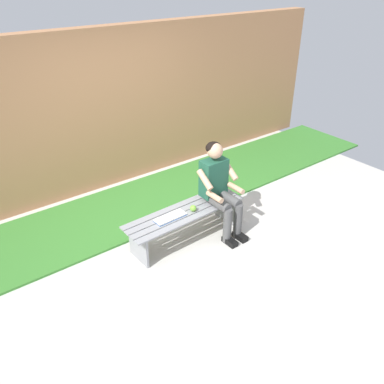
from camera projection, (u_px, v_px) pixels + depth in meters
ground_plane at (155, 328)px, 3.97m from camera, size 10.00×7.00×0.04m
grass_strip at (143, 203)px, 5.95m from camera, size 9.00×1.39×0.03m
brick_wall at (74, 117)px, 5.76m from camera, size 9.50×0.24×2.39m
bench_near at (185, 218)px, 5.06m from camera, size 1.65×0.48×0.42m
person_seated at (219, 186)px, 5.07m from camera, size 0.50×0.69×1.23m
apple at (193, 208)px, 5.00m from camera, size 0.08×0.08×0.08m
book_open at (170, 217)px, 4.88m from camera, size 0.42×0.17×0.02m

